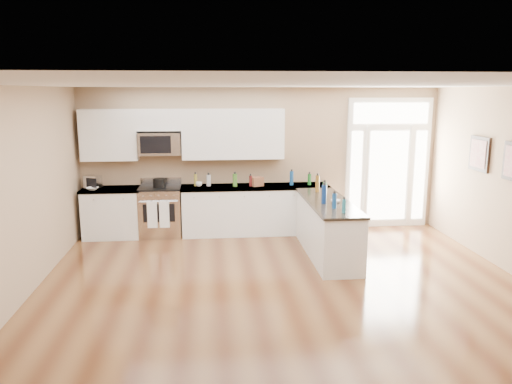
# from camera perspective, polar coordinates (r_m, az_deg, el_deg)

# --- Properties ---
(ground) EXTENTS (8.00, 8.00, 0.00)m
(ground) POSITION_cam_1_polar(r_m,az_deg,el_deg) (6.40, 4.56, -13.83)
(ground) COLOR #502B16
(room_shell) EXTENTS (8.00, 8.00, 8.00)m
(room_shell) POSITION_cam_1_polar(r_m,az_deg,el_deg) (5.88, 4.82, 1.41)
(room_shell) COLOR #9F8364
(room_shell) RESTS_ON ground
(back_cabinet_left) EXTENTS (1.10, 0.66, 0.94)m
(back_cabinet_left) POSITION_cam_1_polar(r_m,az_deg,el_deg) (9.83, -16.04, -2.45)
(back_cabinet_left) COLOR silver
(back_cabinet_left) RESTS_ON ground
(back_cabinet_right) EXTENTS (2.85, 0.66, 0.94)m
(back_cabinet_right) POSITION_cam_1_polar(r_m,az_deg,el_deg) (9.70, -0.07, -2.19)
(back_cabinet_right) COLOR silver
(back_cabinet_right) RESTS_ON ground
(peninsula_cabinet) EXTENTS (0.69, 2.32, 0.94)m
(peninsula_cabinet) POSITION_cam_1_polar(r_m,az_deg,el_deg) (8.49, 8.16, -4.33)
(peninsula_cabinet) COLOR silver
(peninsula_cabinet) RESTS_ON ground
(upper_cabinet_left) EXTENTS (1.04, 0.33, 0.95)m
(upper_cabinet_left) POSITION_cam_1_polar(r_m,az_deg,el_deg) (9.74, -16.43, 6.27)
(upper_cabinet_left) COLOR silver
(upper_cabinet_left) RESTS_ON room_shell
(upper_cabinet_right) EXTENTS (1.94, 0.33, 0.95)m
(upper_cabinet_right) POSITION_cam_1_polar(r_m,az_deg,el_deg) (9.57, -2.64, 6.64)
(upper_cabinet_right) COLOR silver
(upper_cabinet_right) RESTS_ON room_shell
(upper_cabinet_short) EXTENTS (0.82, 0.33, 0.40)m
(upper_cabinet_short) POSITION_cam_1_polar(r_m,az_deg,el_deg) (9.59, -11.01, 8.10)
(upper_cabinet_short) COLOR silver
(upper_cabinet_short) RESTS_ON room_shell
(microwave) EXTENTS (0.78, 0.41, 0.42)m
(microwave) POSITION_cam_1_polar(r_m,az_deg,el_deg) (9.58, -10.94, 5.46)
(microwave) COLOR silver
(microwave) RESTS_ON room_shell
(entry_door) EXTENTS (1.70, 0.10, 2.60)m
(entry_door) POSITION_cam_1_polar(r_m,az_deg,el_deg) (10.39, 14.83, 3.20)
(entry_door) COLOR white
(entry_door) RESTS_ON ground
(wall_art_near) EXTENTS (0.05, 0.58, 0.58)m
(wall_art_near) POSITION_cam_1_polar(r_m,az_deg,el_deg) (9.15, 24.16, 4.01)
(wall_art_near) COLOR black
(wall_art_near) RESTS_ON room_shell
(kitchen_range) EXTENTS (0.78, 0.69, 1.08)m
(kitchen_range) POSITION_cam_1_polar(r_m,az_deg,el_deg) (9.69, -10.85, -2.15)
(kitchen_range) COLOR silver
(kitchen_range) RESTS_ON ground
(stockpot) EXTENTS (0.29, 0.29, 0.18)m
(stockpot) POSITION_cam_1_polar(r_m,az_deg,el_deg) (9.58, -11.00, 1.10)
(stockpot) COLOR black
(stockpot) RESTS_ON kitchen_range
(toaster_oven) EXTENTS (0.34, 0.31, 0.23)m
(toaster_oven) POSITION_cam_1_polar(r_m,az_deg,el_deg) (9.85, -18.15, 1.13)
(toaster_oven) COLOR silver
(toaster_oven) RESTS_ON back_cabinet_left
(cardboard_box) EXTENTS (0.26, 0.22, 0.18)m
(cardboard_box) POSITION_cam_1_polar(r_m,az_deg,el_deg) (9.55, 0.14, 1.21)
(cardboard_box) COLOR brown
(cardboard_box) RESTS_ON back_cabinet_right
(bowl_left) EXTENTS (0.25, 0.25, 0.05)m
(bowl_left) POSITION_cam_1_polar(r_m,az_deg,el_deg) (9.65, -18.19, 0.37)
(bowl_left) COLOR white
(bowl_left) RESTS_ON back_cabinet_left
(bowl_peninsula) EXTENTS (0.16, 0.16, 0.05)m
(bowl_peninsula) POSITION_cam_1_polar(r_m,az_deg,el_deg) (8.24, 9.09, -1.04)
(bowl_peninsula) COLOR white
(bowl_peninsula) RESTS_ON peninsula_cabinet
(cup_counter) EXTENTS (0.13, 0.13, 0.09)m
(cup_counter) POSITION_cam_1_polar(r_m,az_deg,el_deg) (9.57, -6.54, 0.90)
(cup_counter) COLOR white
(cup_counter) RESTS_ON back_cabinet_right
(counter_bottles) EXTENTS (2.32, 2.42, 0.30)m
(counter_bottles) POSITION_cam_1_polar(r_m,az_deg,el_deg) (8.91, 3.34, 0.70)
(counter_bottles) COLOR #19591E
(counter_bottles) RESTS_ON back_cabinet_right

